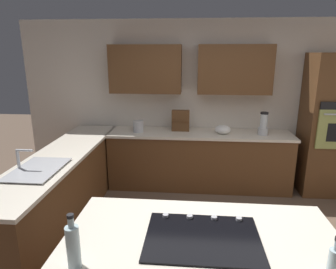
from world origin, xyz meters
name	(u,v)px	position (x,y,z in m)	size (l,w,h in m)	color
ground_plane	(209,255)	(0.00, 0.00, 0.00)	(14.00, 14.00, 0.00)	brown
wall_back	(202,95)	(0.07, -2.04, 1.44)	(6.00, 0.44, 2.60)	silver
lower_cabinets_back	(199,161)	(0.10, -1.72, 0.43)	(2.80, 0.60, 0.86)	brown
countertop_back	(199,134)	(0.10, -1.72, 0.88)	(2.84, 0.64, 0.04)	silver
lower_cabinets_side	(63,189)	(1.82, -0.55, 0.43)	(0.60, 2.90, 0.86)	brown
countertop_side	(60,156)	(1.82, -0.55, 0.88)	(0.64, 2.94, 0.04)	silver
island_top	(202,241)	(0.12, 1.03, 0.88)	(1.87, 1.03, 0.04)	silver
wall_oven	(332,126)	(-1.85, -1.72, 1.05)	(0.80, 0.66, 2.10)	brown
sink_unit	(37,169)	(1.83, -0.02, 0.92)	(0.46, 0.70, 0.23)	#515456
cooktop	(203,237)	(0.12, 1.02, 0.91)	(0.76, 0.56, 0.03)	black
blender	(263,125)	(-0.85, -1.67, 1.05)	(0.15, 0.15, 0.34)	silver
mixing_bowl	(223,130)	(-0.25, -1.67, 0.97)	(0.24, 0.24, 0.13)	white
spice_rack	(181,121)	(0.40, -1.80, 1.07)	(0.28, 0.11, 0.33)	brown
kettle	(138,126)	(1.05, -1.67, 0.99)	(0.17, 0.17, 0.18)	#B7BABF
oil_bottle	(73,246)	(0.86, 1.36, 1.04)	(0.08, 0.08, 0.34)	silver
second_bottle	(334,263)	(-0.58, 1.34, 1.00)	(0.07, 0.07, 0.27)	silver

